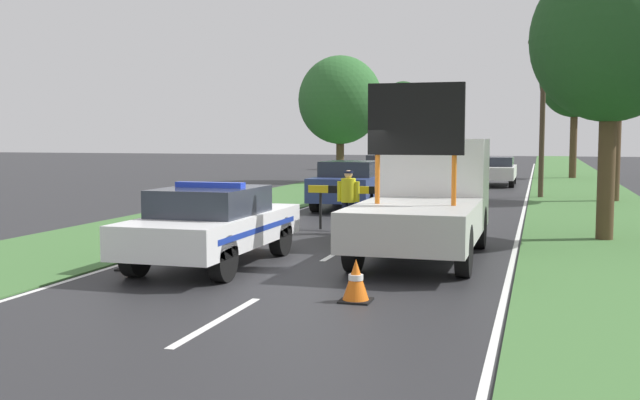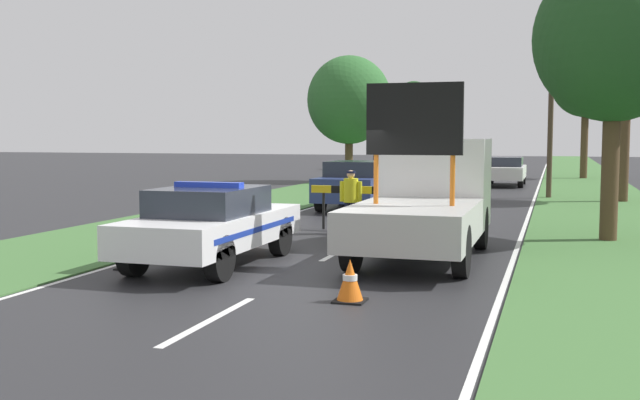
% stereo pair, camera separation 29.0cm
% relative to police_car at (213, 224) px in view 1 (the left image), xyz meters
% --- Properties ---
extents(ground_plane, '(160.00, 160.00, 0.00)m').
position_rel_police_car_xyz_m(ground_plane, '(1.80, 0.12, -0.78)').
color(ground_plane, '#28282B').
extents(lane_markings, '(7.10, 72.35, 0.01)m').
position_rel_police_car_xyz_m(lane_markings, '(1.80, 18.46, -0.77)').
color(lane_markings, silver).
rests_on(lane_markings, ground).
extents(grass_verge_left, '(4.16, 120.00, 0.03)m').
position_rel_police_car_xyz_m(grass_verge_left, '(-3.88, 20.12, -0.76)').
color(grass_verge_left, '#427038').
rests_on(grass_verge_left, ground).
extents(grass_verge_right, '(4.16, 120.00, 0.03)m').
position_rel_police_car_xyz_m(grass_verge_right, '(7.48, 20.12, -0.76)').
color(grass_verge_right, '#427038').
rests_on(grass_verge_right, ground).
extents(police_car, '(1.86, 4.67, 1.56)m').
position_rel_police_car_xyz_m(police_car, '(0.00, 0.00, 0.00)').
color(police_car, white).
rests_on(police_car, ground).
extents(work_truck, '(2.16, 5.37, 3.34)m').
position_rel_police_car_xyz_m(work_truck, '(3.60, 2.33, 0.36)').
color(work_truck, white).
rests_on(work_truck, ground).
extents(road_barrier, '(3.20, 0.08, 1.13)m').
position_rel_police_car_xyz_m(road_barrier, '(1.64, 5.80, 0.17)').
color(road_barrier, black).
rests_on(road_barrier, ground).
extents(police_officer, '(0.56, 0.36, 1.56)m').
position_rel_police_car_xyz_m(police_officer, '(1.28, 5.10, 0.15)').
color(police_officer, '#191E38').
rests_on(police_officer, ground).
extents(pedestrian_civilian, '(0.58, 0.37, 1.62)m').
position_rel_police_car_xyz_m(pedestrian_civilian, '(2.19, 5.28, 0.18)').
color(pedestrian_civilian, '#191E38').
rests_on(pedestrian_civilian, ground).
extents(traffic_cone_near_police, '(0.45, 0.45, 0.62)m').
position_rel_police_car_xyz_m(traffic_cone_near_police, '(3.24, -2.20, -0.47)').
color(traffic_cone_near_police, black).
rests_on(traffic_cone_near_police, ground).
extents(traffic_cone_centre_front, '(0.38, 0.38, 0.53)m').
position_rel_police_car_xyz_m(traffic_cone_centre_front, '(-0.50, 3.51, -0.51)').
color(traffic_cone_centre_front, black).
rests_on(traffic_cone_centre_front, ground).
extents(traffic_cone_near_truck, '(0.43, 0.43, 0.59)m').
position_rel_police_car_xyz_m(traffic_cone_near_truck, '(-1.24, -0.83, -0.48)').
color(traffic_cone_near_truck, black).
rests_on(traffic_cone_near_truck, ground).
extents(queued_car_hatch_blue, '(1.93, 4.15, 1.58)m').
position_rel_police_car_xyz_m(queued_car_hatch_blue, '(-0.17, 11.19, 0.04)').
color(queued_car_hatch_blue, navy).
rests_on(queued_car_hatch_blue, ground).
extents(queued_car_wagon_maroon, '(1.90, 4.22, 1.62)m').
position_rel_police_car_xyz_m(queued_car_wagon_maroon, '(-0.18, 18.10, 0.05)').
color(queued_car_wagon_maroon, maroon).
rests_on(queued_car_wagon_maroon, ground).
extents(queued_car_van_white, '(1.80, 4.45, 1.39)m').
position_rel_police_car_xyz_m(queued_car_van_white, '(3.73, 24.55, -0.04)').
color(queued_car_van_white, silver).
rests_on(queued_car_van_white, ground).
extents(queued_car_suv_grey, '(1.71, 3.95, 1.55)m').
position_rel_police_car_xyz_m(queued_car_suv_grey, '(0.22, 31.39, 0.04)').
color(queued_car_suv_grey, slate).
rests_on(queued_car_suv_grey, ground).
extents(roadside_tree_near_left, '(3.57, 3.57, 6.45)m').
position_rel_police_car_xyz_m(roadside_tree_near_left, '(7.22, 5.61, 3.78)').
color(roadside_tree_near_left, '#4C3823').
rests_on(roadside_tree_near_left, ground).
extents(roadside_tree_near_right, '(4.33, 4.33, 6.52)m').
position_rel_police_car_xyz_m(roadside_tree_near_right, '(-4.21, 25.01, 3.46)').
color(roadside_tree_near_right, '#4C3823').
rests_on(roadside_tree_near_right, ground).
extents(roadside_tree_mid_left, '(3.87, 3.87, 7.51)m').
position_rel_police_car_xyz_m(roadside_tree_mid_left, '(7.55, 32.09, 4.67)').
color(roadside_tree_mid_left, '#4C3823').
rests_on(roadside_tree_mid_left, ground).
extents(roadside_tree_mid_right, '(3.50, 3.50, 7.15)m').
position_rel_police_car_xyz_m(roadside_tree_mid_right, '(8.38, 16.59, 4.50)').
color(roadside_tree_mid_right, '#4C3823').
rests_on(roadside_tree_mid_right, ground).
extents(roadside_tree_far_left, '(2.86, 2.86, 6.31)m').
position_rel_police_car_xyz_m(roadside_tree_far_left, '(-3.78, 40.98, 3.97)').
color(roadside_tree_far_left, '#4C3823').
rests_on(roadside_tree_far_left, ground).
extents(utility_pole, '(1.20, 0.20, 6.65)m').
position_rel_police_car_xyz_m(utility_pole, '(5.81, 17.60, 2.66)').
color(utility_pole, '#473828').
rests_on(utility_pole, ground).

